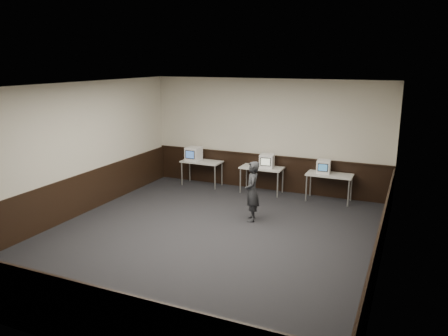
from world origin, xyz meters
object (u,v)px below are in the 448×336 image
Objects in this scene: desk_center at (262,170)px; emac_right at (324,167)px; person at (252,191)px; emac_center at (267,161)px; desk_left at (202,163)px; desk_right at (329,177)px; emac_left at (194,154)px.

emac_right is at bearing 0.90° from desk_center.
emac_center is at bearing 168.40° from person.
emac_center is 2.25m from person.
person reaches higher than desk_center.
person is (2.41, -2.20, 0.03)m from desk_left.
desk_center is at bearing 171.98° from person.
person reaches higher than desk_right.
desk_center is (1.90, 0.00, 0.00)m from desk_left.
desk_center is 2.95× the size of emac_right.
emac_right is (1.58, 0.02, -0.01)m from emac_center.
emac_left reaches higher than desk_right.
emac_center reaches higher than desk_center.
emac_left is at bearing -150.10° from person.
emac_left is (-4.04, -0.05, 0.28)m from desk_right.
desk_center is at bearing 180.00° from desk_right.
emac_left is 1.12× the size of emac_right.
person is at bearing -122.20° from desk_right.
desk_left is 0.84× the size of person.
desk_center is 1.00× the size of desk_right.
emac_center is at bearing 1.94° from desk_center.
desk_left is 3.27m from person.
emac_left reaches higher than emac_right.
emac_center is 1.58m from emac_right.
emac_center is at bearing 179.84° from desk_right.
emac_left is 3.43m from person.
emac_center is (-1.76, 0.00, 0.26)m from desk_right.
emac_center reaches higher than desk_right.
desk_center is at bearing 174.50° from emac_center.
desk_right is at bearing 2.47° from emac_left.
emac_left is 2.29m from emac_center.
desk_center is 2.63× the size of emac_left.
desk_center is at bearing 3.13° from emac_left.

